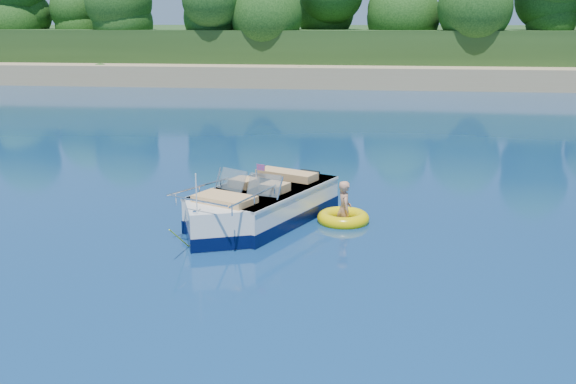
{
  "coord_description": "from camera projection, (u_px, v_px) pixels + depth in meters",
  "views": [
    {
      "loc": [
        -0.05,
        -11.38,
        4.74
      ],
      "look_at": [
        -1.86,
        2.99,
        0.85
      ],
      "focal_mm": 40.0,
      "sensor_mm": 36.0,
      "label": 1
    }
  ],
  "objects": [
    {
      "name": "boy",
      "position": [
        343.0,
        223.0,
        15.48
      ],
      "size": [
        0.56,
        0.85,
        1.54
      ],
      "primitive_type": "imported",
      "rotation": [
        0.0,
        -0.17,
        1.86
      ],
      "color": "tan",
      "rests_on": "ground"
    },
    {
      "name": "motorboat",
      "position": [
        256.0,
        209.0,
        15.34
      ],
      "size": [
        3.52,
        5.34,
        1.91
      ],
      "rotation": [
        0.0,
        0.0,
        -0.43
      ],
      "color": "silver",
      "rests_on": "ground"
    },
    {
      "name": "tow_tube",
      "position": [
        343.0,
        218.0,
        15.56
      ],
      "size": [
        1.66,
        1.66,
        0.34
      ],
      "rotation": [
        0.0,
        0.0,
        0.4
      ],
      "color": "#E3C604",
      "rests_on": "ground"
    },
    {
      "name": "treeline",
      "position": [
        373.0,
        9.0,
        49.98
      ],
      "size": [
        150.0,
        7.12,
        8.19
      ],
      "color": "#301D10",
      "rests_on": "ground"
    },
    {
      "name": "ground",
      "position": [
        366.0,
        279.0,
        12.13
      ],
      "size": [
        160.0,
        160.0,
        0.0
      ],
      "primitive_type": "plane",
      "color": "#0A284C",
      "rests_on": "ground"
    },
    {
      "name": "shoreline",
      "position": [
        371.0,
        54.0,
        72.98
      ],
      "size": [
        170.0,
        59.0,
        6.0
      ],
      "color": "#9F885C",
      "rests_on": "ground"
    }
  ]
}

